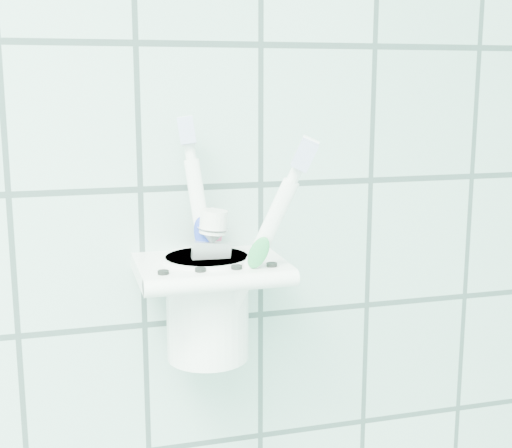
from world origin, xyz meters
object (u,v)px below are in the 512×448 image
Objects in this scene: cup at (207,303)px; toothbrush_pink at (220,236)px; toothbrush_blue at (226,236)px; toothbrush_orange at (210,236)px; toothpaste_tube at (202,271)px; holder_bracket at (210,270)px.

cup is 0.07m from toothbrush_pink.
toothbrush_blue is (0.01, 0.01, -0.00)m from toothbrush_pink.
toothbrush_pink is (0.01, -0.01, 0.07)m from cup.
toothpaste_tube is (-0.01, 0.01, -0.04)m from toothbrush_orange.
toothpaste_tube is (-0.01, -0.01, 0.03)m from cup.
cup is at bearing 136.90° from toothbrush_pink.
holder_bracket is 0.98× the size of toothpaste_tube.
holder_bracket is 0.04m from toothbrush_pink.
toothbrush_blue reaches higher than cup.
toothpaste_tube is (-0.02, -0.01, -0.03)m from toothbrush_blue.
toothbrush_blue is at bearing 68.05° from toothbrush_pink.
toothbrush_blue reaches higher than holder_bracket.
toothbrush_pink is 0.04m from toothpaste_tube.
toothbrush_blue is 0.96× the size of toothbrush_orange.
holder_bracket is at bearing 95.11° from toothbrush_orange.
cup is 0.45× the size of toothbrush_pink.
toothbrush_pink reaches higher than toothbrush_blue.
holder_bracket is at bearing -156.59° from toothbrush_blue.
toothpaste_tube is at bearing 165.56° from toothbrush_pink.
cup is at bearing -171.34° from toothbrush_blue.
toothbrush_orange is at bearing -51.20° from toothpaste_tube.
cup is at bearing 106.89° from toothbrush_orange.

